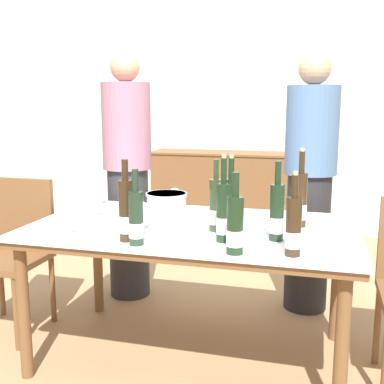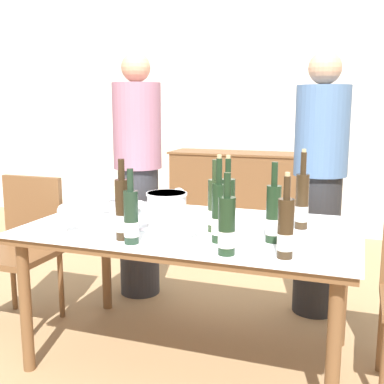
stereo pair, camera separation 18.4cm
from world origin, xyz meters
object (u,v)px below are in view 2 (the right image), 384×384
at_px(wine_bottle_2, 286,229).
at_px(wine_glass_0, 99,198).
at_px(wine_bottle_7, 273,215).
at_px(wine_glass_1, 189,218).
at_px(person_host, 138,177).
at_px(wine_glass_3, 179,195).
at_px(person_guest_left, 319,187).
at_px(wine_bottle_8, 214,207).
at_px(ice_bucket, 167,208).
at_px(wine_bottle_1, 131,218).
at_px(sideboard_cabinet, 246,194).
at_px(wine_bottle_3, 302,202).
at_px(wine_bottle_6, 228,210).
at_px(wine_glass_4, 65,212).
at_px(chair_left_end, 24,240).
at_px(wine_glass_2, 140,209).
at_px(dining_table, 192,239).
at_px(wine_bottle_4, 219,213).
at_px(wine_bottle_5, 227,227).
at_px(wine_glass_5, 108,190).
at_px(wine_bottle_0, 122,211).

distance_m(wine_bottle_2, wine_glass_0, 1.17).
height_order(wine_bottle_2, wine_bottle_7, wine_bottle_7).
xyz_separation_m(wine_glass_1, person_host, (-0.73, 0.98, 0.02)).
xyz_separation_m(wine_glass_3, person_host, (-0.49, 0.48, 0.01)).
relative_size(wine_glass_0, wine_glass_3, 1.01).
bearing_deg(person_guest_left, wine_bottle_8, -115.93).
distance_m(ice_bucket, person_guest_left, 1.10).
xyz_separation_m(wine_bottle_1, wine_bottle_7, (0.60, 0.24, 0.01)).
distance_m(sideboard_cabinet, wine_bottle_3, 2.56).
xyz_separation_m(wine_bottle_6, wine_glass_4, (-0.76, -0.20, -0.03)).
distance_m(ice_bucket, person_host, 0.93).
bearing_deg(sideboard_cabinet, chair_left_end, -108.89).
bearing_deg(wine_glass_2, wine_glass_4, -150.32).
distance_m(ice_bucket, wine_bottle_2, 0.73).
bearing_deg(wine_bottle_2, wine_bottle_6, 144.69).
distance_m(wine_bottle_1, person_host, 1.22).
bearing_deg(wine_bottle_6, chair_left_end, 170.40).
relative_size(dining_table, wine_bottle_4, 4.20).
distance_m(wine_bottle_2, chair_left_end, 1.75).
bearing_deg(wine_bottle_5, dining_table, 126.57).
bearing_deg(wine_bottle_6, wine_bottle_4, -102.11).
relative_size(wine_bottle_2, person_guest_left, 0.21).
bearing_deg(wine_glass_2, wine_bottle_5, -24.52).
distance_m(wine_bottle_1, wine_bottle_8, 0.44).
xyz_separation_m(dining_table, person_host, (-0.66, 0.73, 0.19)).
bearing_deg(wine_bottle_5, wine_bottle_8, 114.72).
bearing_deg(wine_glass_5, sideboard_cabinet, 79.62).
bearing_deg(wine_bottle_3, wine_bottle_7, -107.48).
height_order(sideboard_cabinet, person_host, person_host).
bearing_deg(dining_table, chair_left_end, 175.69).
xyz_separation_m(wine_bottle_4, wine_glass_5, (-0.90, 0.60, -0.04)).
distance_m(wine_glass_5, chair_left_end, 0.60).
distance_m(wine_bottle_0, wine_glass_3, 0.59).
height_order(person_host, person_guest_left, person_host).
bearing_deg(person_host, sideboard_cabinet, 78.68).
relative_size(ice_bucket, wine_glass_2, 1.39).
relative_size(wine_bottle_4, wine_bottle_5, 1.15).
height_order(wine_bottle_1, wine_glass_3, wine_bottle_1).
relative_size(sideboard_cabinet, wine_glass_2, 10.40).
bearing_deg(wine_bottle_5, person_guest_left, 77.53).
distance_m(wine_bottle_2, wine_glass_3, 0.93).
distance_m(wine_bottle_2, wine_glass_5, 1.43).
distance_m(ice_bucket, wine_glass_2, 0.16).
relative_size(wine_bottle_0, wine_glass_0, 2.48).
bearing_deg(wine_bottle_0, wine_glass_3, 85.04).
height_order(wine_bottle_1, wine_bottle_7, wine_bottle_7).
bearing_deg(wine_bottle_8, wine_glass_3, 135.17).
height_order(dining_table, wine_glass_3, wine_glass_3).
bearing_deg(wine_bottle_8, person_host, 135.37).
xyz_separation_m(dining_table, wine_bottle_0, (-0.22, -0.34, 0.20)).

